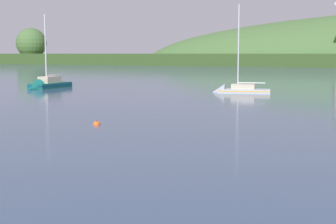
# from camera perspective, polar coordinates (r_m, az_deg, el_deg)

# --- Properties ---
(sailboat_midwater_white) EXTENTS (7.54, 4.26, 12.03)m
(sailboat_midwater_white) POSITION_cam_1_polar(r_m,az_deg,el_deg) (63.37, 7.76, 2.34)
(sailboat_midwater_white) COLOR #ADB2BC
(sailboat_midwater_white) RESTS_ON ground
(sailboat_outer_reach) EXTENTS (3.04, 7.83, 11.56)m
(sailboat_outer_reach) POSITION_cam_1_polar(r_m,az_deg,el_deg) (73.43, -13.66, 2.87)
(sailboat_outer_reach) COLOR #0F564C
(sailboat_outer_reach) RESTS_ON ground
(mooring_buoy_midchannel) EXTENTS (0.52, 0.52, 0.60)m
(mooring_buoy_midchannel) POSITION_cam_1_polar(r_m,az_deg,el_deg) (35.22, -8.10, -1.44)
(mooring_buoy_midchannel) COLOR #EA5B19
(mooring_buoy_midchannel) RESTS_ON ground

